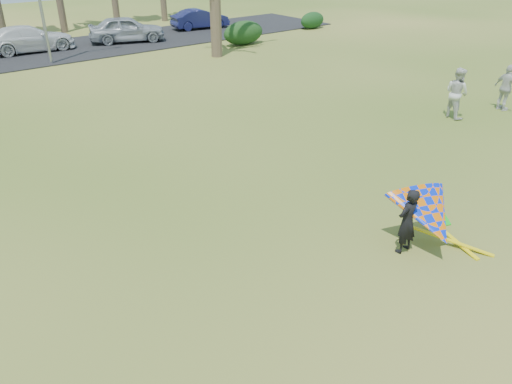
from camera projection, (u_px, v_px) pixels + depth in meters
ground at (316, 273)px, 10.41m from camera, size 100.00×100.00×0.00m
hedge_near at (243, 33)px, 30.96m from camera, size 2.87×1.30×1.44m
hedge_far at (312, 20)px, 36.16m from camera, size 2.10×0.99×1.17m
car_3 at (29, 39)px, 28.91m from camera, size 5.14×2.33×1.46m
car_4 at (127, 29)px, 31.43m from camera, size 5.01×3.36×1.59m
car_5 at (200, 19)px, 35.80m from camera, size 4.26×2.03×1.35m
pedestrian_a at (457, 93)px, 18.69m from camera, size 0.89×1.05×1.90m
pedestrian_b at (506, 88)px, 19.49m from camera, size 0.67×1.12×1.79m
kite_flyer at (428, 216)px, 10.83m from camera, size 2.13×2.39×2.02m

